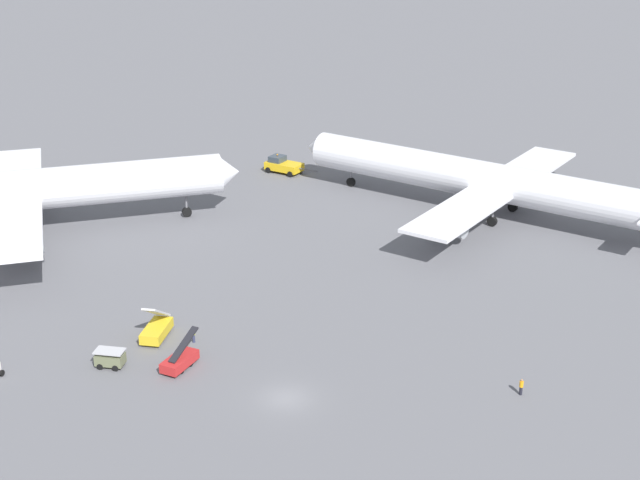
% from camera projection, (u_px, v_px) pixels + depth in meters
% --- Properties ---
extents(ground_plane, '(600.00, 600.00, 0.00)m').
position_uv_depth(ground_plane, '(286.00, 398.00, 77.98)').
color(ground_plane, slate).
extents(airliner_at_gate_left, '(53.32, 43.50, 16.12)m').
position_uv_depth(airliner_at_gate_left, '(31.00, 191.00, 112.90)').
color(airliner_at_gate_left, silver).
rests_on(airliner_at_gate_left, ground).
extents(airliner_being_pushed, '(44.18, 44.81, 15.49)m').
position_uv_depth(airliner_being_pushed, '(484.00, 181.00, 119.28)').
color(airliner_being_pushed, silver).
rests_on(airliner_being_pushed, ground).
extents(pushback_tug, '(7.56, 7.11, 2.80)m').
position_uv_depth(pushback_tug, '(283.00, 165.00, 137.98)').
color(pushback_tug, gold).
rests_on(pushback_tug, ground).
extents(gse_stair_truck_yellow, '(3.48, 4.94, 4.06)m').
position_uv_depth(gse_stair_truck_yellow, '(157.00, 328.00, 87.95)').
color(gse_stair_truck_yellow, gold).
rests_on(gse_stair_truck_yellow, ground).
extents(gse_belt_loader_portside, '(3.95, 4.68, 3.02)m').
position_uv_depth(gse_belt_loader_portside, '(180.00, 360.00, 82.54)').
color(gse_belt_loader_portside, red).
rests_on(gse_belt_loader_portside, ground).
extents(gse_baggage_cart_near_cluster, '(3.12, 2.46, 1.71)m').
position_uv_depth(gse_baggage_cart_near_cluster, '(110.00, 358.00, 82.76)').
color(gse_baggage_cart_near_cluster, '#666B4C').
rests_on(gse_baggage_cart_near_cluster, ground).
extents(ground_crew_marshaller_foreground, '(0.50, 0.36, 1.66)m').
position_uv_depth(ground_crew_marshaller_foreground, '(193.00, 334.00, 87.14)').
color(ground_crew_marshaller_foreground, '#2D3351').
rests_on(ground_crew_marshaller_foreground, ground).
extents(ground_crew_ramp_agent_by_cones, '(0.36, 0.36, 1.56)m').
position_uv_depth(ground_crew_ramp_agent_by_cones, '(521.00, 387.00, 78.25)').
color(ground_crew_ramp_agent_by_cones, black).
rests_on(ground_crew_ramp_agent_by_cones, ground).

